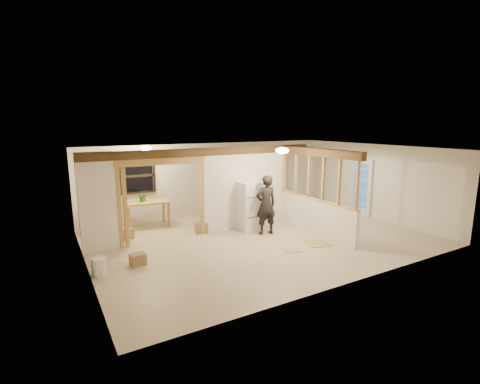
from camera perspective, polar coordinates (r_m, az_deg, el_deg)
floor at (r=9.89m, az=3.44°, el=-7.57°), size 9.00×6.50×0.01m
ceiling at (r=9.39m, az=3.62°, el=7.07°), size 9.00×6.50×0.01m
wall_back at (r=12.36m, az=-4.79°, el=2.19°), size 9.00×0.01×2.50m
wall_front at (r=7.15m, az=18.05°, el=-4.93°), size 9.00×0.01×2.50m
wall_left at (r=8.07m, az=-24.30°, el=-3.58°), size 0.01×6.50×2.50m
wall_right at (r=12.57m, az=20.93°, el=1.65°), size 0.01×6.50×2.50m
partition_left_stub at (r=9.28m, az=-22.31°, el=-1.61°), size 0.90×0.12×2.50m
partition_center at (r=10.66m, az=0.88°, el=0.80°), size 2.80×0.12×2.50m
doorway_frame at (r=9.65m, az=-12.52°, el=-1.48°), size 2.46×0.14×2.20m
header_beam_back at (r=9.96m, az=-5.09°, el=6.58°), size 7.00×0.18×0.22m
header_beam_right at (r=10.07m, az=12.55°, el=6.41°), size 0.18×3.30×0.22m
pony_wall at (r=10.38m, az=12.12°, el=-3.98°), size 0.12×3.20×1.00m
stud_partition at (r=10.15m, az=12.38°, el=2.36°), size 0.14×3.20×1.32m
window_back at (r=11.39m, az=-16.57°, el=2.53°), size 1.12×0.10×1.10m
french_door at (r=12.81m, az=19.24°, el=0.78°), size 0.12×0.86×2.00m
ceiling_dome_main at (r=9.15m, az=6.93°, el=6.78°), size 0.36×0.36×0.16m
ceiling_dome_util at (r=10.48m, az=-15.19°, el=7.02°), size 0.32×0.32×0.14m
hanging_bulb at (r=9.98m, az=-11.28°, el=5.27°), size 0.07×0.07×0.07m
refrigerator at (r=10.44m, az=1.55°, el=-2.33°), size 0.60×0.59×1.46m
woman at (r=10.03m, az=4.28°, el=-2.12°), size 0.67×0.47×1.74m
work_table at (r=11.10m, az=-14.97°, el=-3.58°), size 1.39×0.82×0.83m
potted_plant at (r=11.00m, az=-15.66°, el=-0.62°), size 0.33×0.29×0.34m
shop_vac at (r=10.98m, az=-22.92°, el=-4.81°), size 0.54×0.54×0.63m
bookshelf at (r=13.56m, az=5.68°, el=1.18°), size 0.83×0.28×1.66m
bucket at (r=8.08m, az=-22.11°, el=-11.28°), size 0.34×0.34×0.39m
box_util_a at (r=10.36m, az=-6.39°, el=-5.81°), size 0.43×0.39×0.31m
box_util_b at (r=10.27m, az=-18.13°, el=-6.50°), size 0.41×0.41×0.30m
box_front at (r=8.36m, az=-16.41°, el=-10.58°), size 0.36×0.31×0.27m
floor_panel_near at (r=9.66m, az=12.65°, el=-8.20°), size 0.72×0.72×0.02m
floor_panel_far at (r=9.03m, az=8.51°, el=-9.44°), size 0.54×0.47×0.01m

